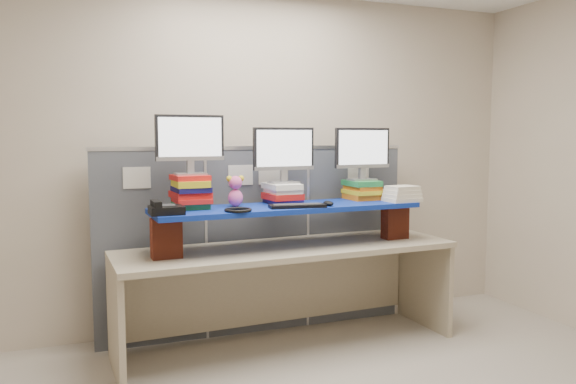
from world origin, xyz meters
name	(u,v)px	position (x,y,z in m)	size (l,w,h in m)	color
room	(363,177)	(0.00, 0.00, 1.40)	(5.00, 4.00, 2.80)	beige
cubicle_partition	(258,239)	(0.00, 1.78, 0.77)	(2.60, 0.06, 1.53)	#484C55
desk	(288,267)	(0.10, 1.36, 0.62)	(2.60, 0.87, 0.78)	#B7A88B
brick_pier_left	(166,238)	(-0.82, 1.26, 0.92)	(0.20, 0.11, 0.27)	maroon
brick_pier_right	(395,222)	(1.03, 1.35, 0.92)	(0.20, 0.11, 0.27)	maroon
blue_board	(288,208)	(0.10, 1.36, 1.07)	(2.02, 0.50, 0.04)	navy
book_stack_left	(191,192)	(-0.61, 1.44, 1.21)	(0.27, 0.32, 0.24)	#23863E
book_stack_center	(283,193)	(0.11, 1.48, 1.17)	(0.27, 0.31, 0.16)	#141049
book_stack_right	(362,190)	(0.81, 1.51, 1.17)	(0.25, 0.30, 0.16)	orange
monitor_left	(190,141)	(-0.61, 1.44, 1.57)	(0.49, 0.15, 0.43)	#9A9B9F
monitor_center	(284,152)	(0.11, 1.47, 1.49)	(0.49, 0.15, 0.43)	#9A9B9F
monitor_right	(362,151)	(0.81, 1.51, 1.49)	(0.49, 0.15, 0.43)	#9A9B9F
keyboard	(297,206)	(0.12, 1.21, 1.11)	(0.42, 0.18, 0.03)	black
mouse	(328,203)	(0.37, 1.22, 1.11)	(0.07, 0.12, 0.04)	black
desk_phone	(165,209)	(-0.83, 1.20, 1.13)	(0.22, 0.20, 0.09)	black
headset	(238,210)	(-0.34, 1.16, 1.10)	(0.19, 0.19, 0.02)	black
plush_toy	(235,191)	(-0.28, 1.43, 1.21)	(0.13, 0.10, 0.23)	#EB59A4
binder_stack	(402,194)	(1.04, 1.27, 1.15)	(0.27, 0.22, 0.12)	beige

